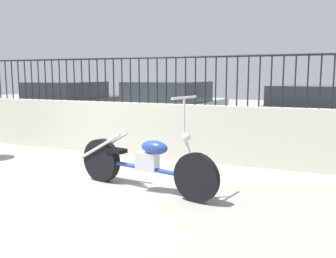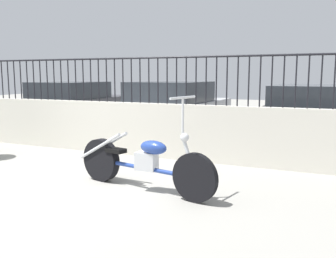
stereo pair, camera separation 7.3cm
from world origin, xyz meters
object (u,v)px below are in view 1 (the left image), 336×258
at_px(motorcycle_blue, 137,162).
at_px(car_silver, 171,109).
at_px(car_dark_grey, 71,104).
at_px(car_black, 308,113).

distance_m(motorcycle_blue, car_silver, 4.63).
relative_size(motorcycle_blue, car_dark_grey, 0.53).
bearing_deg(motorcycle_blue, car_black, 80.00).
relative_size(car_dark_grey, car_silver, 1.05).
height_order(motorcycle_blue, car_black, car_black).
relative_size(motorcycle_blue, car_silver, 0.56).
height_order(car_silver, car_black, car_silver).
xyz_separation_m(motorcycle_blue, car_dark_grey, (-4.69, 4.65, 0.30)).
distance_m(motorcycle_blue, car_black, 5.10).
bearing_deg(car_dark_grey, car_black, -90.95).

